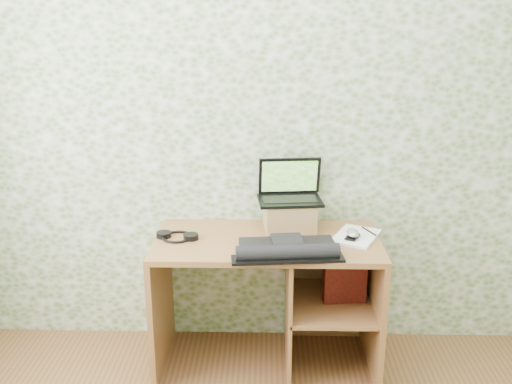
{
  "coord_description": "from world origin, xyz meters",
  "views": [
    {
      "loc": [
        0.0,
        -1.38,
        1.89
      ],
      "look_at": [
        -0.06,
        1.39,
        1.03
      ],
      "focal_mm": 40.0,
      "sensor_mm": 36.0,
      "label": 1
    }
  ],
  "objects_px": {
    "keyboard": "(287,249)",
    "laptop": "(290,190)",
    "notepad": "(356,236)",
    "desk": "(281,283)",
    "riser": "(289,216)"
  },
  "relations": [
    {
      "from": "keyboard",
      "to": "laptop",
      "type": "bearing_deg",
      "value": 81.22
    },
    {
      "from": "keyboard",
      "to": "notepad",
      "type": "relative_size",
      "value": 1.92
    },
    {
      "from": "desk",
      "to": "laptop",
      "type": "distance_m",
      "value": 0.51
    },
    {
      "from": "desk",
      "to": "keyboard",
      "type": "relative_size",
      "value": 2.15
    },
    {
      "from": "desk",
      "to": "riser",
      "type": "relative_size",
      "value": 4.44
    },
    {
      "from": "desk",
      "to": "keyboard",
      "type": "distance_m",
      "value": 0.37
    },
    {
      "from": "riser",
      "to": "laptop",
      "type": "relative_size",
      "value": 0.74
    },
    {
      "from": "keyboard",
      "to": "notepad",
      "type": "xyz_separation_m",
      "value": [
        0.38,
        0.23,
        -0.02
      ]
    },
    {
      "from": "riser",
      "to": "notepad",
      "type": "xyz_separation_m",
      "value": [
        0.35,
        -0.11,
        -0.07
      ]
    },
    {
      "from": "desk",
      "to": "riser",
      "type": "xyz_separation_m",
      "value": [
        0.04,
        0.12,
        0.35
      ]
    },
    {
      "from": "laptop",
      "to": "keyboard",
      "type": "xyz_separation_m",
      "value": [
        -0.02,
        -0.37,
        -0.19
      ]
    },
    {
      "from": "desk",
      "to": "notepad",
      "type": "height_order",
      "value": "notepad"
    },
    {
      "from": "desk",
      "to": "notepad",
      "type": "bearing_deg",
      "value": 1.08
    },
    {
      "from": "keyboard",
      "to": "notepad",
      "type": "height_order",
      "value": "keyboard"
    },
    {
      "from": "riser",
      "to": "laptop",
      "type": "bearing_deg",
      "value": 90.0
    }
  ]
}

